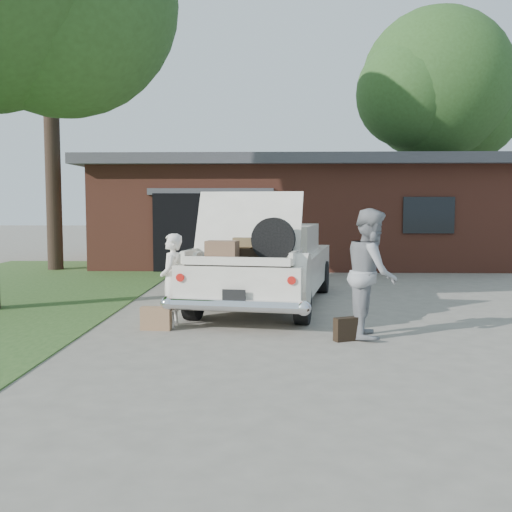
{
  "coord_description": "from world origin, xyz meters",
  "views": [
    {
      "loc": [
        0.29,
        -8.58,
        1.89
      ],
      "look_at": [
        0.0,
        0.6,
        1.1
      ],
      "focal_mm": 42.0,
      "sensor_mm": 36.0,
      "label": 1
    }
  ],
  "objects": [
    {
      "name": "suitcase_left",
      "position": [
        -1.5,
        0.28,
        0.18
      ],
      "size": [
        0.47,
        0.18,
        0.35
      ],
      "primitive_type": "cube",
      "rotation": [
        0.0,
        0.0,
        -0.09
      ],
      "color": "#9D7350",
      "rests_on": "ground"
    },
    {
      "name": "suitcase_right",
      "position": [
        1.32,
        -0.33,
        0.16
      ],
      "size": [
        0.44,
        0.3,
        0.33
      ],
      "primitive_type": "cube",
      "rotation": [
        0.0,
        0.0,
        0.43
      ],
      "color": "black",
      "rests_on": "ground"
    },
    {
      "name": "woman_right",
      "position": [
        1.67,
        -0.07,
        0.92
      ],
      "size": [
        0.77,
        0.95,
        1.84
      ],
      "primitive_type": "imported",
      "rotation": [
        0.0,
        0.0,
        1.48
      ],
      "color": "gray",
      "rests_on": "ground"
    },
    {
      "name": "sedan",
      "position": [
        0.13,
        2.63,
        0.78
      ],
      "size": [
        2.89,
        5.54,
        2.1
      ],
      "rotation": [
        0.0,
        0.0,
        -0.17
      ],
      "color": "white",
      "rests_on": "ground"
    },
    {
      "name": "house",
      "position": [
        0.98,
        11.47,
        1.67
      ],
      "size": [
        12.8,
        7.8,
        3.3
      ],
      "color": "brown",
      "rests_on": "ground"
    },
    {
      "name": "woman_left",
      "position": [
        -1.31,
        0.55,
        0.72
      ],
      "size": [
        0.36,
        0.54,
        1.45
      ],
      "primitive_type": "imported",
      "rotation": [
        0.0,
        0.0,
        -1.54
      ],
      "color": "white",
      "rests_on": "ground"
    },
    {
      "name": "tree_right",
      "position": [
        6.57,
        15.06,
        6.21
      ],
      "size": [
        6.65,
        5.78,
        9.38
      ],
      "color": "#38281E",
      "rests_on": "ground"
    },
    {
      "name": "ground",
      "position": [
        0.0,
        0.0,
        0.0
      ],
      "size": [
        90.0,
        90.0,
        0.0
      ],
      "primitive_type": "plane",
      "color": "gray",
      "rests_on": "ground"
    }
  ]
}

